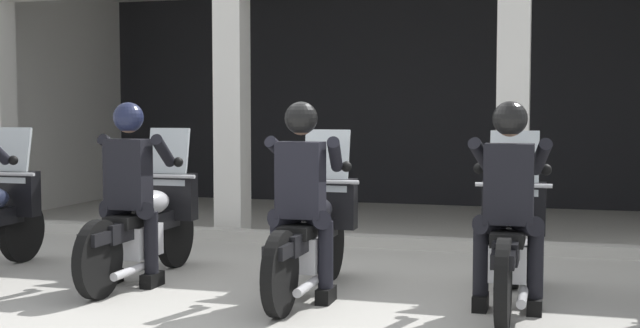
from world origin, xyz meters
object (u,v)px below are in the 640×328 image
Objects in this scene: motorcycle_center at (312,233)px; motorcycle_right at (510,240)px; police_officer_center at (302,184)px; police_officer_right at (509,188)px; police_officer_left at (130,177)px; motorcycle_left at (147,224)px.

motorcycle_center is 1.60m from motorcycle_right.
motorcycle_center is 1.29× the size of police_officer_center.
police_officer_center is at bearing -163.82° from motorcycle_right.
motorcycle_center is 1.29× the size of police_officer_right.
police_officer_left is 1.00× the size of police_officer_center.
motorcycle_left is 1.71m from police_officer_center.
police_officer_right is (1.59, 0.10, 0.00)m from police_officer_center.
police_officer_center reaches higher than motorcycle_left.
motorcycle_left is 1.00× the size of motorcycle_right.
motorcycle_right is (3.19, -0.06, 0.00)m from motorcycle_left.
police_officer_left is 0.78× the size of motorcycle_center.
motorcycle_center is 0.52m from police_officer_center.
police_officer_right is (3.19, -0.06, 0.00)m from police_officer_left.
motorcycle_right is at bearing 8.86° from motorcycle_left.
police_officer_left is 1.60m from police_officer_center.
motorcycle_center is 1.66m from police_officer_right.
motorcycle_right is 1.29× the size of police_officer_right.
police_officer_center is 1.00× the size of police_officer_right.
motorcycle_center is at bearing 89.71° from police_officer_center.
police_officer_right reaches higher than motorcycle_center.
motorcycle_left and motorcycle_right have the same top height.
motorcycle_center is at bearing 176.09° from police_officer_right.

